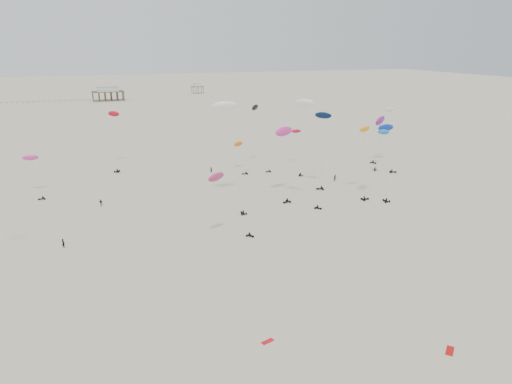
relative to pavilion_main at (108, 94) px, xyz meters
name	(u,v)px	position (x,y,z in m)	size (l,w,h in m)	color
ground_plane	(163,137)	(10.00, -150.00, -4.22)	(900.00, 900.00, 0.00)	beige
pavilion_main	(108,94)	(0.00, 0.00, 0.00)	(21.00, 13.00, 9.80)	brown
pavilion_small	(198,89)	(70.00, 30.00, -0.74)	(9.00, 7.00, 8.00)	brown
pier_fence	(26,103)	(-52.00, 0.00, -3.45)	(80.20, 0.20, 1.50)	black
rig_0	(384,129)	(69.88, -221.16, 6.72)	(9.68, 4.76, 17.90)	black
rig_1	(298,150)	(39.08, -221.20, 1.77)	(7.64, 16.65, 18.15)	black
rig_2	(257,117)	(29.41, -210.98, 11.10)	(4.27, 15.50, 20.94)	black
rig_3	(380,145)	(64.47, -227.58, 2.72)	(9.21, 8.54, 12.58)	black
rig_4	(222,187)	(0.82, -267.57, 6.29)	(9.58, 5.11, 13.98)	black
rig_5	(115,133)	(-13.16, -197.87, 6.62)	(4.41, 14.84, 18.89)	black
rig_6	(306,118)	(25.91, -253.09, 16.69)	(5.00, 9.62, 25.54)	black
rig_7	(365,153)	(43.12, -251.91, 6.73)	(6.04, 8.80, 17.73)	black
rig_8	(381,132)	(44.33, -256.51, 12.71)	(5.85, 7.30, 21.15)	black
rig_9	(33,166)	(-36.01, -221.51, 3.14)	(5.02, 9.48, 11.34)	black
rig_10	(323,133)	(36.24, -241.92, 10.73)	(4.93, 6.01, 20.61)	black
rig_12	(240,152)	(21.73, -216.87, 1.58)	(3.85, 8.89, 9.68)	black
rig_13	(284,141)	(23.67, -245.56, 9.92)	(6.28, 9.93, 17.94)	black
rig_14	(387,134)	(69.83, -222.91, 5.18)	(11.04, 17.22, 18.87)	black
rig_15	(226,115)	(9.27, -243.48, 16.82)	(6.66, 16.40, 25.96)	black
spectator_0	(64,247)	(-29.47, -262.04, -4.22)	(0.77, 0.53, 2.11)	black
spectator_1	(335,181)	(43.13, -237.67, -4.22)	(1.07, 0.62, 2.19)	black
spectator_2	(101,206)	(-20.93, -238.11, -4.22)	(1.19, 0.64, 2.01)	black
spectator_3	(211,172)	(12.69, -215.81, -4.22)	(0.74, 0.51, 2.04)	black
grounded_kite_a	(450,351)	(16.58, -315.09, -4.22)	(2.20, 0.90, 0.08)	#B50B0B
grounded_kite_b	(268,342)	(-4.43, -305.04, -4.22)	(1.80, 0.70, 0.07)	red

